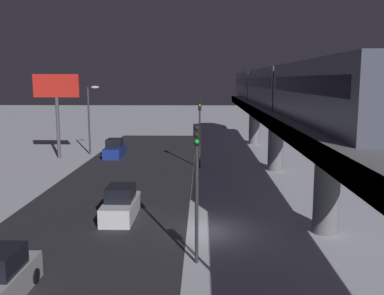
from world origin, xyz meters
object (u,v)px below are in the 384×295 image
object	(u,v)px
traffic_light_mid	(200,124)
commercial_billboard	(56,94)
subway_train	(273,86)
sedan_white	(121,205)
traffic_light_near	(197,174)
sedan_blue	(115,150)

from	to	relation	value
traffic_light_mid	commercial_billboard	bearing A→B (deg)	-17.37
subway_train	sedan_white	bearing A→B (deg)	55.57
sedan_white	traffic_light_mid	bearing A→B (deg)	73.00
sedan_white	traffic_light_mid	xyz separation A→B (m)	(-4.70, -15.38, 3.40)
traffic_light_mid	traffic_light_near	bearing A→B (deg)	90.00
subway_train	traffic_light_mid	size ratio (longest dim) A/B	8.67
traffic_light_near	traffic_light_mid	size ratio (longest dim) A/B	1.00
traffic_light_mid	commercial_billboard	size ratio (longest dim) A/B	0.72
subway_train	sedan_blue	xyz separation A→B (m)	(16.32, -4.06, -6.94)
subway_train	traffic_light_mid	bearing A→B (deg)	13.76
traffic_light_mid	commercial_billboard	world-z (taller)	commercial_billboard
sedan_white	traffic_light_mid	world-z (taller)	traffic_light_mid
subway_train	sedan_white	world-z (taller)	subway_train
sedan_blue	traffic_light_near	size ratio (longest dim) A/B	0.69
traffic_light_near	traffic_light_mid	bearing A→B (deg)	-90.00
subway_train	commercial_billboard	size ratio (longest dim) A/B	6.23
traffic_light_mid	subway_train	bearing A→B (deg)	-166.24
subway_train	commercial_billboard	distance (m)	22.28
commercial_billboard	sedan_white	bearing A→B (deg)	117.25
sedan_blue	sedan_white	world-z (taller)	same
sedan_white	sedan_blue	bearing A→B (deg)	102.27
subway_train	traffic_light_near	size ratio (longest dim) A/B	8.67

